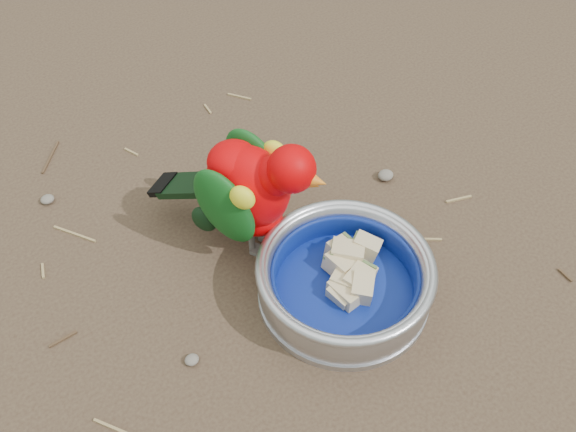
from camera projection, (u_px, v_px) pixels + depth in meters
ground at (314, 281)px, 0.80m from camera, size 60.00×60.00×0.00m
food_bowl at (343, 291)px, 0.78m from camera, size 0.21×0.21×0.02m
bowl_wall at (345, 277)px, 0.76m from camera, size 0.21×0.21×0.04m
fruit_wedges at (345, 280)px, 0.76m from camera, size 0.12×0.12×0.03m
lory_parrot at (251, 196)px, 0.77m from camera, size 0.20×0.24×0.18m
ground_debris at (334, 263)px, 0.81m from camera, size 0.90×0.80×0.01m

